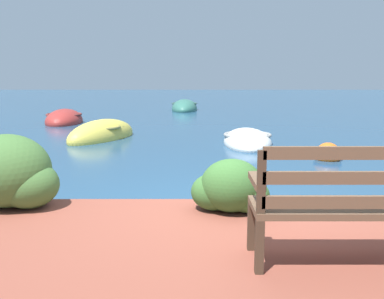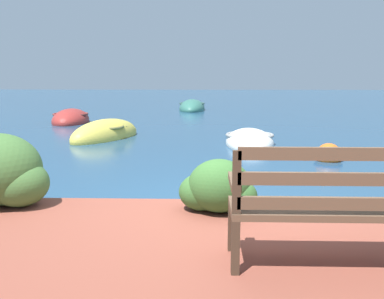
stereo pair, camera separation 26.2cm
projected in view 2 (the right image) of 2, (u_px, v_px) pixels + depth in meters
The scene contains 8 objects.
ground_plane at pixel (216, 218), 4.92m from camera, with size 80.00×80.00×0.00m.
park_bench at pixel (327, 203), 3.12m from camera, with size 1.41×0.48×0.93m.
hedge_clump_left at pixel (218, 189), 4.42m from camera, with size 0.81×0.59×0.55m.
rowboat_nearest at pixel (250, 142), 10.02m from camera, with size 1.22×2.38×0.63m.
rowboat_mid at pixel (106, 136), 10.93m from camera, with size 1.88×2.61×0.86m.
rowboat_far at pixel (71, 120), 14.50m from camera, with size 1.33×2.31×0.82m.
rowboat_outer at pixel (192, 108), 19.50m from camera, with size 1.21×2.83×0.85m.
mooring_buoy at pixel (329, 156), 8.16m from camera, with size 0.54×0.54×0.49m.
Camera 2 is at (-0.12, -4.71, 1.64)m, focal length 40.00 mm.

